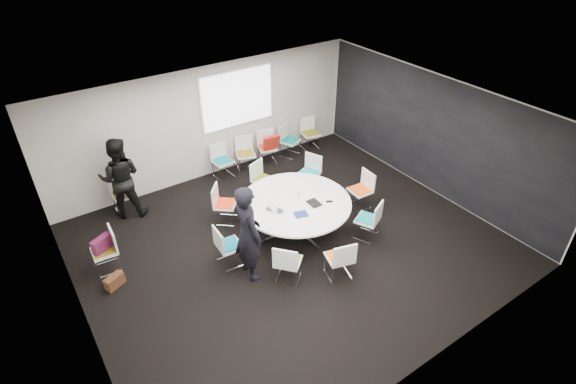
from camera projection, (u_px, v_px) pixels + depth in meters
room_shell at (295, 186)px, 8.56m from camera, size 8.08×7.08×2.88m
conference_table at (295, 209)px, 9.40m from camera, size 2.32×2.32×0.73m
projection_screen at (238, 99)px, 11.02m from camera, size 1.90×0.03×1.35m
chair_ring_a at (360, 196)px, 10.26m from camera, size 0.48×0.49×0.88m
chair_ring_b at (309, 179)px, 10.88m from camera, size 0.59×0.60×0.88m
chair_ring_c at (263, 186)px, 10.63m from camera, size 0.59×0.58×0.88m
chair_ring_d at (225, 211)px, 9.80m from camera, size 0.64×0.64×0.88m
chair_ring_e at (229, 252)px, 8.66m from camera, size 0.47×0.48×0.88m
chair_ring_f at (288, 269)px, 8.29m from camera, size 0.64×0.64×0.88m
chair_ring_g at (339, 265)px, 8.38m from camera, size 0.56×0.56×0.88m
chair_ring_h at (367, 226)px, 9.35m from camera, size 0.61×0.60×0.88m
chair_back_a at (223, 167)px, 11.36m from camera, size 0.49×0.48×0.88m
chair_back_b at (246, 160)px, 11.67m from camera, size 0.58×0.58×0.88m
chair_back_c at (267, 153)px, 11.97m from camera, size 0.56×0.55×0.88m
chair_back_d at (290, 146)px, 12.29m from camera, size 0.60×0.60×0.88m
chair_back_e at (310, 139)px, 12.65m from camera, size 0.53×0.52×0.88m
chair_spare_left at (107, 257)px, 8.54m from camera, size 0.47×0.48×0.88m
chair_person_back at (124, 200)px, 10.15m from camera, size 0.48×0.47×0.88m
person_main at (248, 233)px, 8.04m from camera, size 0.49×0.73×1.96m
person_back at (120, 178)px, 9.67m from camera, size 1.12×1.02×1.88m
laptop at (276, 208)px, 9.07m from camera, size 0.37×0.42×0.03m
laptop_lid at (272, 206)px, 8.94m from camera, size 0.04×0.30×0.22m
notebook_black at (314, 203)px, 9.23m from camera, size 0.23×0.30×0.02m
tablet_folio at (301, 214)px, 8.91m from camera, size 0.31×0.27×0.03m
papers_right at (316, 188)px, 9.73m from camera, size 0.35×0.29×0.00m
papers_front at (323, 192)px, 9.58m from camera, size 0.30×0.22×0.00m
cup at (298, 193)px, 9.47m from camera, size 0.08×0.08×0.09m
phone at (329, 201)px, 9.29m from camera, size 0.16×0.12×0.01m
maroon_bag at (102, 244)px, 8.34m from camera, size 0.42×0.31×0.28m
brown_bag at (115, 281)px, 8.24m from camera, size 0.39×0.29×0.24m
red_jacket at (272, 142)px, 11.58m from camera, size 0.45×0.19×0.36m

